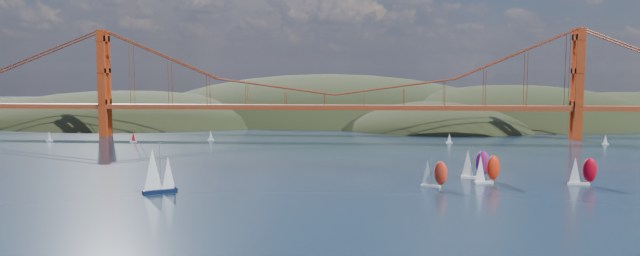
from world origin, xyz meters
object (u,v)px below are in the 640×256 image
object	(u,v)px
racer_0	(434,173)
racer_2	(582,170)
racer_rwb	(475,164)
racer_1	(487,169)
sloop_navy	(157,171)

from	to	relation	value
racer_0	racer_2	size ratio (longest dim) A/B	0.95
racer_0	racer_rwb	size ratio (longest dim) A/B	0.88
racer_1	racer_rwb	bearing A→B (deg)	86.17
racer_0	racer_1	bearing A→B (deg)	45.31
racer_2	racer_rwb	world-z (taller)	racer_rwb
racer_0	racer_2	distance (m)	46.21
racer_0	racer_1	size ratio (longest dim) A/B	0.93
sloop_navy	racer_1	distance (m)	99.15
racer_2	sloop_navy	bearing A→B (deg)	-167.56
racer_0	racer_2	xyz separation A→B (m)	(45.68, 6.93, 0.20)
racer_0	sloop_navy	bearing A→B (deg)	-148.34
racer_rwb	racer_1	bearing A→B (deg)	-63.84
sloop_navy	racer_0	bearing A→B (deg)	-21.46
sloop_navy	racer_rwb	size ratio (longest dim) A/B	1.38
sloop_navy	racer_1	xyz separation A→B (m)	(96.72, 21.78, -1.67)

